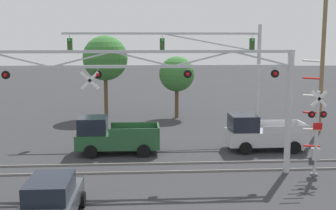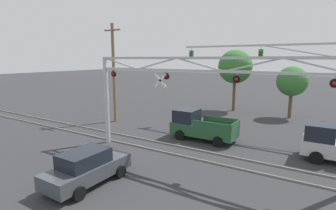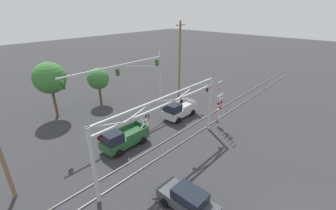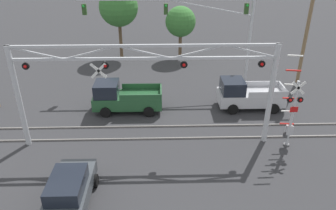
{
  "view_description": "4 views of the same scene",
  "coord_description": "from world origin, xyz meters",
  "px_view_note": "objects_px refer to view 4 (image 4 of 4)",
  "views": [
    {
      "loc": [
        -0.08,
        -7.18,
        6.36
      ],
      "look_at": [
        1.13,
        11.94,
        3.44
      ],
      "focal_mm": 45.0,
      "sensor_mm": 36.0,
      "label": 1
    },
    {
      "loc": [
        6.07,
        -0.62,
        5.87
      ],
      "look_at": [
        -2.39,
        12.97,
        3.0
      ],
      "focal_mm": 28.0,
      "sensor_mm": 36.0,
      "label": 2
    },
    {
      "loc": [
        -12.41,
        0.69,
        12.59
      ],
      "look_at": [
        2.29,
        14.11,
        3.88
      ],
      "focal_mm": 24.0,
      "sensor_mm": 36.0,
      "label": 3
    },
    {
      "loc": [
        0.77,
        -4.05,
        10.8
      ],
      "look_at": [
        1.24,
        12.88,
        2.14
      ],
      "focal_mm": 35.0,
      "sensor_mm": 36.0,
      "label": 4
    }
  ],
  "objects_px": {
    "crossing_signal_mast": "(291,115)",
    "pickup_truck_lead": "(123,97)",
    "sedan_waiting": "(69,191)",
    "pickup_truck_following": "(247,95)",
    "background_tree_far_left_verge": "(119,7)",
    "traffic_signal_span": "(208,22)",
    "crossing_gantry": "(145,80)",
    "background_tree_beyond_span": "(181,22)",
    "utility_pole_right": "(310,14)"
  },
  "relations": [
    {
      "from": "sedan_waiting",
      "to": "background_tree_far_left_verge",
      "type": "xyz_separation_m",
      "value": [
        0.24,
        20.86,
        4.11
      ]
    },
    {
      "from": "crossing_signal_mast",
      "to": "background_tree_beyond_span",
      "type": "relative_size",
      "value": 1.08
    },
    {
      "from": "utility_pole_right",
      "to": "background_tree_far_left_verge",
      "type": "distance_m",
      "value": 16.94
    },
    {
      "from": "utility_pole_right",
      "to": "background_tree_far_left_verge",
      "type": "height_order",
      "value": "utility_pole_right"
    },
    {
      "from": "sedan_waiting",
      "to": "background_tree_far_left_verge",
      "type": "relative_size",
      "value": 0.62
    },
    {
      "from": "crossing_gantry",
      "to": "traffic_signal_span",
      "type": "relative_size",
      "value": 1.09
    },
    {
      "from": "crossing_signal_mast",
      "to": "background_tree_beyond_span",
      "type": "height_order",
      "value": "crossing_signal_mast"
    },
    {
      "from": "crossing_signal_mast",
      "to": "pickup_truck_following",
      "type": "bearing_deg",
      "value": 103.76
    },
    {
      "from": "utility_pole_right",
      "to": "background_tree_far_left_verge",
      "type": "xyz_separation_m",
      "value": [
        -15.38,
        7.05,
        -0.69
      ]
    },
    {
      "from": "pickup_truck_lead",
      "to": "sedan_waiting",
      "type": "relative_size",
      "value": 1.11
    },
    {
      "from": "background_tree_beyond_span",
      "to": "background_tree_far_left_verge",
      "type": "distance_m",
      "value": 6.08
    },
    {
      "from": "crossing_gantry",
      "to": "background_tree_beyond_span",
      "type": "bearing_deg",
      "value": 79.32
    },
    {
      "from": "background_tree_far_left_verge",
      "to": "traffic_signal_span",
      "type": "bearing_deg",
      "value": -45.07
    },
    {
      "from": "traffic_signal_span",
      "to": "utility_pole_right",
      "type": "height_order",
      "value": "utility_pole_right"
    },
    {
      "from": "traffic_signal_span",
      "to": "pickup_truck_lead",
      "type": "bearing_deg",
      "value": -146.12
    },
    {
      "from": "crossing_signal_mast",
      "to": "background_tree_beyond_span",
      "type": "xyz_separation_m",
      "value": [
        -5.23,
        15.76,
        1.59
      ]
    },
    {
      "from": "crossing_gantry",
      "to": "pickup_truck_lead",
      "type": "relative_size",
      "value": 3.03
    },
    {
      "from": "crossing_signal_mast",
      "to": "pickup_truck_lead",
      "type": "height_order",
      "value": "crossing_signal_mast"
    },
    {
      "from": "pickup_truck_lead",
      "to": "pickup_truck_following",
      "type": "height_order",
      "value": "same"
    },
    {
      "from": "crossing_gantry",
      "to": "background_tree_far_left_verge",
      "type": "bearing_deg",
      "value": 100.92
    },
    {
      "from": "crossing_gantry",
      "to": "pickup_truck_following",
      "type": "height_order",
      "value": "crossing_gantry"
    },
    {
      "from": "pickup_truck_lead",
      "to": "pickup_truck_following",
      "type": "relative_size",
      "value": 1.03
    },
    {
      "from": "crossing_signal_mast",
      "to": "sedan_waiting",
      "type": "xyz_separation_m",
      "value": [
        -11.37,
        -4.52,
        -1.23
      ]
    },
    {
      "from": "crossing_gantry",
      "to": "traffic_signal_span",
      "type": "height_order",
      "value": "traffic_signal_span"
    },
    {
      "from": "traffic_signal_span",
      "to": "utility_pole_right",
      "type": "bearing_deg",
      "value": 3.46
    },
    {
      "from": "pickup_truck_lead",
      "to": "background_tree_far_left_verge",
      "type": "height_order",
      "value": "background_tree_far_left_verge"
    },
    {
      "from": "background_tree_far_left_verge",
      "to": "background_tree_beyond_span",
      "type": "bearing_deg",
      "value": -5.71
    },
    {
      "from": "crossing_signal_mast",
      "to": "traffic_signal_span",
      "type": "relative_size",
      "value": 0.42
    },
    {
      "from": "utility_pole_right",
      "to": "pickup_truck_lead",
      "type": "bearing_deg",
      "value": -161.77
    },
    {
      "from": "crossing_gantry",
      "to": "utility_pole_right",
      "type": "xyz_separation_m",
      "value": [
        12.34,
        8.74,
        1.64
      ]
    },
    {
      "from": "traffic_signal_span",
      "to": "background_tree_far_left_verge",
      "type": "height_order",
      "value": "traffic_signal_span"
    },
    {
      "from": "pickup_truck_lead",
      "to": "background_tree_far_left_verge",
      "type": "distance_m",
      "value": 12.4
    },
    {
      "from": "crossing_gantry",
      "to": "crossing_signal_mast",
      "type": "height_order",
      "value": "crossing_gantry"
    },
    {
      "from": "traffic_signal_span",
      "to": "crossing_signal_mast",
      "type": "bearing_deg",
      "value": -67.64
    },
    {
      "from": "background_tree_beyond_span",
      "to": "background_tree_far_left_verge",
      "type": "bearing_deg",
      "value": 174.29
    },
    {
      "from": "crossing_signal_mast",
      "to": "pickup_truck_following",
      "type": "xyz_separation_m",
      "value": [
        -1.19,
        4.87,
        -1.07
      ]
    },
    {
      "from": "pickup_truck_lead",
      "to": "traffic_signal_span",
      "type": "bearing_deg",
      "value": 33.88
    },
    {
      "from": "crossing_gantry",
      "to": "background_tree_far_left_verge",
      "type": "height_order",
      "value": "background_tree_far_left_verge"
    },
    {
      "from": "traffic_signal_span",
      "to": "pickup_truck_following",
      "type": "relative_size",
      "value": 2.87
    },
    {
      "from": "crossing_gantry",
      "to": "pickup_truck_lead",
      "type": "xyz_separation_m",
      "value": [
        -1.73,
        4.1,
        -3.01
      ]
    },
    {
      "from": "pickup_truck_lead",
      "to": "sedan_waiting",
      "type": "distance_m",
      "value": 9.31
    },
    {
      "from": "crossing_gantry",
      "to": "crossing_signal_mast",
      "type": "xyz_separation_m",
      "value": [
        8.09,
        -0.56,
        -1.94
      ]
    },
    {
      "from": "pickup_truck_following",
      "to": "sedan_waiting",
      "type": "bearing_deg",
      "value": -137.34
    },
    {
      "from": "background_tree_beyond_span",
      "to": "traffic_signal_span",
      "type": "bearing_deg",
      "value": -77.02
    },
    {
      "from": "traffic_signal_span",
      "to": "pickup_truck_following",
      "type": "height_order",
      "value": "traffic_signal_span"
    },
    {
      "from": "sedan_waiting",
      "to": "pickup_truck_lead",
      "type": "bearing_deg",
      "value": 80.42
    },
    {
      "from": "pickup_truck_following",
      "to": "utility_pole_right",
      "type": "distance_m",
      "value": 8.41
    },
    {
      "from": "traffic_signal_span",
      "to": "crossing_gantry",
      "type": "bearing_deg",
      "value": -118.38
    },
    {
      "from": "crossing_gantry",
      "to": "background_tree_beyond_span",
      "type": "xyz_separation_m",
      "value": [
        2.86,
        15.19,
        -0.35
      ]
    },
    {
      "from": "background_tree_far_left_verge",
      "to": "utility_pole_right",
      "type": "bearing_deg",
      "value": -24.62
    }
  ]
}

